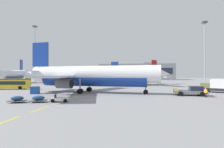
% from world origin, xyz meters
% --- Properties ---
extents(ground, '(400.00, 400.00, 0.00)m').
position_xyz_m(ground, '(40.00, 40.00, 0.00)').
color(ground, gray).
extents(apron_paint_markings, '(8.00, 98.89, 0.01)m').
position_xyz_m(apron_paint_markings, '(18.00, 38.70, 0.00)').
color(apron_paint_markings, yellow).
rests_on(apron_paint_markings, ground).
extents(airliner_foreground, '(34.82, 34.39, 12.20)m').
position_xyz_m(airliner_foreground, '(18.94, 26.98, 3.95)').
color(airliner_foreground, white).
rests_on(airliner_foreground, ground).
extents(pushback_tug, '(6.24, 3.63, 2.08)m').
position_xyz_m(pushback_tug, '(40.20, 24.44, 0.90)').
color(pushback_tug, slate).
rests_on(pushback_tug, ground).
extents(airliner_mid_left, '(25.04, 27.16, 10.74)m').
position_xyz_m(airliner_mid_left, '(29.70, 59.05, 3.48)').
color(airliner_mid_left, white).
rests_on(airliner_mid_left, ground).
extents(airliner_far_center, '(31.90, 31.24, 11.24)m').
position_xyz_m(airliner_far_center, '(5.55, 84.47, 3.64)').
color(airliner_far_center, white).
rests_on(airliner_far_center, ground).
extents(airliner_far_right, '(32.93, 34.33, 12.36)m').
position_xyz_m(airliner_far_right, '(-28.18, 63.04, 4.00)').
color(airliner_far_right, silver).
rests_on(airliner_far_right, ground).
extents(apron_shuttle_bus, '(12.32, 4.92, 3.00)m').
position_xyz_m(apron_shuttle_bus, '(-7.08, 33.25, 1.75)').
color(apron_shuttle_bus, yellow).
rests_on(apron_shuttle_bus, ground).
extents(fuel_service_truck, '(7.19, 5.81, 3.14)m').
position_xyz_m(fuel_service_truck, '(48.37, 31.46, 1.65)').
color(fuel_service_truck, black).
rests_on(fuel_service_truck, ground).
extents(baggage_train, '(8.68, 3.73, 1.14)m').
position_xyz_m(baggage_train, '(14.91, 12.14, 0.52)').
color(baggage_train, silver).
rests_on(baggage_train, ground).
extents(ground_crew_worker, '(0.49, 0.61, 1.71)m').
position_xyz_m(ground_crew_worker, '(41.92, 21.68, 0.98)').
color(ground_crew_worker, '#232328').
rests_on(ground_crew_worker, ground).
extents(uld_cargo_container, '(1.95, 1.92, 1.60)m').
position_xyz_m(uld_cargo_container, '(7.61, 23.03, 0.80)').
color(uld_cargo_container, '#194C9E').
rests_on(uld_cargo_container, ground).
extents(apron_light_mast_near, '(1.80, 1.80, 27.80)m').
position_xyz_m(apron_light_mast_near, '(-19.31, 66.48, 17.06)').
color(apron_light_mast_near, slate).
rests_on(apron_light_mast_near, ground).
extents(apron_light_mast_far, '(1.80, 1.80, 24.25)m').
position_xyz_m(apron_light_mast_far, '(54.82, 58.10, 15.13)').
color(apron_light_mast_far, slate).
rests_on(apron_light_mast_far, ground).
extents(terminal_satellite, '(64.09, 22.32, 15.19)m').
position_xyz_m(terminal_satellite, '(29.00, 147.70, 6.82)').
color(terminal_satellite, gray).
rests_on(terminal_satellite, ground).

